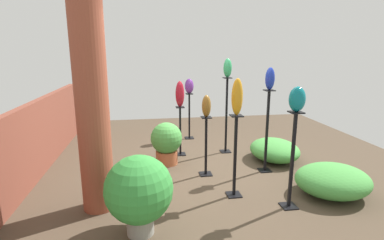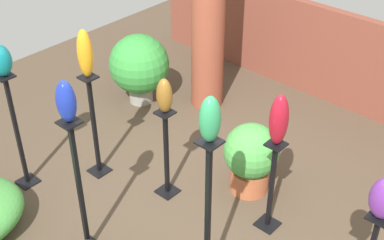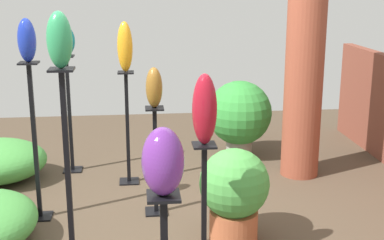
% 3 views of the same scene
% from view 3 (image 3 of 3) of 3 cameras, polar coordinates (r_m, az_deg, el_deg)
% --- Properties ---
extents(ground_plane, '(8.00, 8.00, 0.00)m').
position_cam_3_polar(ground_plane, '(4.66, -2.98, -11.35)').
color(ground_plane, '#4C3D2D').
extents(brick_pillar, '(0.40, 0.40, 2.69)m').
position_cam_3_polar(brick_pillar, '(5.64, 11.99, 7.28)').
color(brick_pillar, brown).
rests_on(brick_pillar, ground).
extents(pedestal_amber, '(0.20, 0.20, 1.17)m').
position_cam_3_polar(pedestal_amber, '(5.49, -6.87, -1.39)').
color(pedestal_amber, black).
rests_on(pedestal_amber, ground).
extents(pedestal_teal, '(0.20, 0.20, 1.28)m').
position_cam_3_polar(pedestal_teal, '(5.92, -12.89, 0.09)').
color(pedestal_teal, black).
rests_on(pedestal_teal, ground).
extents(pedestal_ruby, '(0.20, 0.20, 0.96)m').
position_cam_3_polar(pedestal_ruby, '(3.84, 1.28, -10.09)').
color(pedestal_ruby, black).
rests_on(pedestal_ruby, ground).
extents(pedestal_jade, '(0.20, 0.20, 1.50)m').
position_cam_3_polar(pedestal_jade, '(3.72, -13.02, -6.96)').
color(pedestal_jade, black).
rests_on(pedestal_jade, ground).
extents(pedestal_bronze, '(0.20, 0.20, 0.98)m').
position_cam_3_polar(pedestal_bronze, '(4.77, -3.91, -4.93)').
color(pedestal_bronze, black).
rests_on(pedestal_bronze, ground).
extents(pedestal_cobalt, '(0.20, 0.20, 1.39)m').
position_cam_3_polar(pedestal_cobalt, '(4.79, -16.37, -2.94)').
color(pedestal_cobalt, black).
rests_on(pedestal_cobalt, ground).
extents(art_vase_violet, '(0.21, 0.20, 0.33)m').
position_cam_3_polar(art_vase_violet, '(2.51, -3.11, -4.44)').
color(art_vase_violet, '#6B2D8C').
rests_on(art_vase_violet, pedestal_violet).
extents(art_vase_amber, '(0.14, 0.15, 0.49)m').
position_cam_3_polar(art_vase_amber, '(5.31, -7.17, 7.76)').
color(art_vase_amber, orange).
rests_on(art_vase_amber, pedestal_amber).
extents(art_vase_teal, '(0.19, 0.20, 0.31)m').
position_cam_3_polar(art_vase_teal, '(5.77, -13.37, 8.23)').
color(art_vase_teal, '#0F727A').
rests_on(art_vase_teal, pedestal_teal).
extents(art_vase_ruby, '(0.16, 0.17, 0.49)m').
position_cam_3_polar(art_vase_ruby, '(3.59, 1.35, 1.14)').
color(art_vase_ruby, maroon).
rests_on(art_vase_ruby, pedestal_ruby).
extents(art_vase_jade, '(0.15, 0.16, 0.36)m').
position_cam_3_polar(art_vase_jade, '(3.48, -13.96, 8.30)').
color(art_vase_jade, '#2D9356').
rests_on(art_vase_jade, pedestal_jade).
extents(art_vase_bronze, '(0.15, 0.14, 0.35)m').
position_cam_3_polar(art_vase_bronze, '(4.58, -4.07, 3.47)').
color(art_vase_bronze, brown).
rests_on(art_vase_bronze, pedestal_bronze).
extents(art_vase_cobalt, '(0.16, 0.15, 0.36)m').
position_cam_3_polar(art_vase_cobalt, '(4.60, -17.21, 8.14)').
color(art_vase_cobalt, '#192D9E').
rests_on(art_vase_cobalt, pedestal_cobalt).
extents(potted_plant_mid_left, '(0.56, 0.56, 0.76)m').
position_cam_3_polar(potted_plant_mid_left, '(4.30, 4.52, -7.55)').
color(potted_plant_mid_left, '#B25B38').
rests_on(potted_plant_mid_left, ground).
extents(potted_plant_walkway_edge, '(0.75, 0.75, 0.91)m').
position_cam_3_polar(potted_plant_walkway_edge, '(6.30, 5.09, 0.61)').
color(potted_plant_walkway_edge, gray).
rests_on(potted_plant_walkway_edge, ground).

